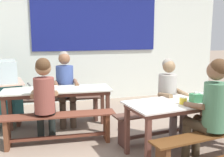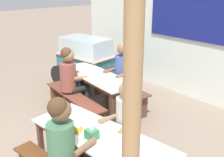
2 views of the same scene
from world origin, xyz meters
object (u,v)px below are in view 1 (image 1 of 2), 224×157
object	(u,v)px
dining_table_near	(191,105)
person_right_near_table	(170,95)
person_near_front	(211,106)
dining_table_far	(57,94)
soup_bowl	(54,87)
bench_near_front	(217,144)
bench_far_front	(59,125)
bench_far_back	(58,106)
condiment_jar	(183,100)
person_left_back_turned	(44,94)
bench_near_back	(168,119)
tissue_box	(196,98)
person_center_facing	(65,83)

from	to	relation	value
dining_table_near	person_right_near_table	world-z (taller)	person_right_near_table
person_right_near_table	person_near_front	bearing A→B (deg)	-86.24
dining_table_far	soup_bowl	world-z (taller)	soup_bowl
dining_table_near	bench_near_front	xyz separation A→B (m)	(0.06, -0.50, -0.37)
dining_table_near	bench_far_front	xyz separation A→B (m)	(-1.74, 0.78, -0.37)
soup_bowl	bench_far_front	bearing A→B (deg)	-89.07
bench_far_back	person_near_front	size ratio (longest dim) A/B	1.23
bench_far_back	dining_table_near	bearing A→B (deg)	-47.24
dining_table_near	condiment_jar	distance (m)	0.30
bench_far_front	person_right_near_table	distance (m)	1.75
person_left_back_turned	soup_bowl	size ratio (longest dim) A/B	9.03
soup_bowl	bench_far_back	bearing A→B (deg)	79.15
bench_near_back	condiment_jar	distance (m)	0.84
tissue_box	condiment_jar	size ratio (longest dim) A/B	1.38
dining_table_far	bench_near_back	world-z (taller)	dining_table_far
person_center_facing	soup_bowl	bearing A→B (deg)	-120.69
dining_table_near	bench_near_front	distance (m)	0.63
bench_far_back	soup_bowl	xyz separation A→B (m)	(-0.09, -0.48, 0.47)
person_right_near_table	dining_table_near	bearing A→B (deg)	-79.54
person_center_facing	person_near_front	bearing A→B (deg)	-55.19
person_center_facing	dining_table_far	bearing A→B (deg)	-113.38
dining_table_near	person_left_back_turned	distance (m)	2.11
person_near_front	condiment_jar	distance (m)	0.35
bench_far_front	bench_near_back	size ratio (longest dim) A/B	0.94
person_right_near_table	person_left_back_turned	bearing A→B (deg)	166.62
person_left_back_turned	soup_bowl	bearing A→B (deg)	68.81
bench_far_front	person_near_front	distance (m)	2.16
dining_table_far	condiment_jar	xyz separation A→B (m)	(1.48, -1.44, 0.13)
dining_table_far	bench_near_front	world-z (taller)	dining_table_far
dining_table_far	bench_near_back	xyz separation A→B (m)	(1.64, -0.78, -0.36)
bench_near_front	person_center_facing	distance (m)	2.75
bench_near_front	soup_bowl	distance (m)	2.61
dining_table_far	bench_far_back	size ratio (longest dim) A/B	1.08
bench_far_back	bench_near_front	size ratio (longest dim) A/B	0.91
dining_table_far	bench_near_front	size ratio (longest dim) A/B	0.98
person_near_front	bench_far_back	bearing A→B (deg)	126.23
bench_far_front	person_center_facing	world-z (taller)	person_center_facing
bench_near_back	condiment_jar	world-z (taller)	condiment_jar
bench_far_front	bench_near_back	bearing A→B (deg)	-9.28
bench_far_front	tissue_box	bearing A→B (deg)	-27.43
bench_far_front	tissue_box	size ratio (longest dim) A/B	12.51
bench_near_front	tissue_box	distance (m)	0.64
bench_far_front	soup_bowl	distance (m)	0.71
bench_far_front	tissue_box	world-z (taller)	tissue_box
person_right_near_table	condiment_jar	distance (m)	0.61
person_right_near_table	soup_bowl	distance (m)	1.89
bench_far_front	person_near_front	xyz separation A→B (m)	(1.72, -1.22, 0.48)
person_center_facing	condiment_jar	xyz separation A→B (m)	(1.29, -1.86, 0.04)
person_near_front	bench_near_front	bearing A→B (deg)	-39.76
dining_table_near	bench_far_back	size ratio (longest dim) A/B	1.14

